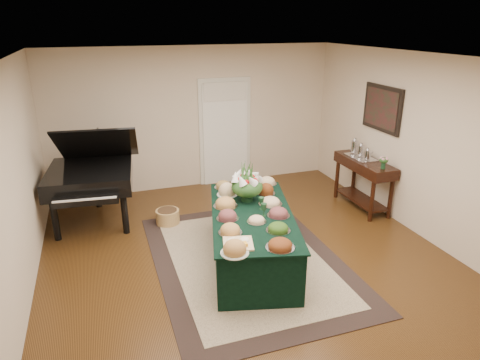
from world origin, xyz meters
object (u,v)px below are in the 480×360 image
object	(u,v)px
mahogany_sideboard	(364,171)
floral_centerpiece	(247,183)
grand_piano	(91,176)
buffet_table	(252,237)

from	to	relation	value
mahogany_sideboard	floral_centerpiece	bearing A→B (deg)	-164.52
grand_piano	mahogany_sideboard	distance (m)	4.56
floral_centerpiece	grand_piano	world-z (taller)	grand_piano
floral_centerpiece	mahogany_sideboard	xyz separation A→B (m)	(2.39, 0.66, -0.31)
grand_piano	mahogany_sideboard	xyz separation A→B (m)	(4.46, -0.91, -0.12)
buffet_table	grand_piano	distance (m)	2.86
floral_centerpiece	grand_piano	distance (m)	2.61
grand_piano	buffet_table	bearing A→B (deg)	-45.00
buffet_table	floral_centerpiece	world-z (taller)	floral_centerpiece
floral_centerpiece	grand_piano	bearing A→B (deg)	142.80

